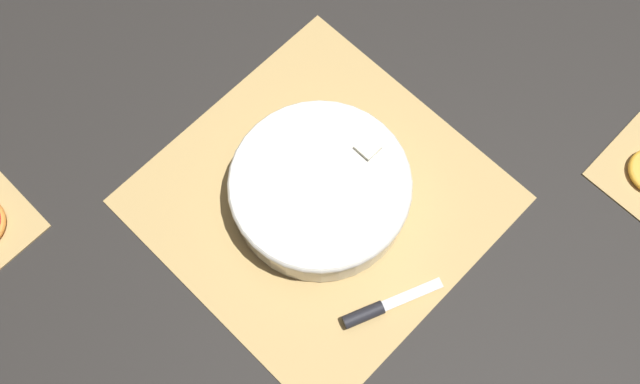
% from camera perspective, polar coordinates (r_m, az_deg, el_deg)
% --- Properties ---
extents(ground_plane, '(6.00, 6.00, 0.00)m').
position_cam_1_polar(ground_plane, '(1.04, 0.00, -0.62)').
color(ground_plane, black).
extents(bamboo_mat_center, '(0.43, 0.43, 0.01)m').
position_cam_1_polar(bamboo_mat_center, '(1.04, 0.00, -0.56)').
color(bamboo_mat_center, tan).
rests_on(bamboo_mat_center, ground_plane).
extents(fruit_salad_bowl, '(0.25, 0.25, 0.07)m').
position_cam_1_polar(fruit_salad_bowl, '(1.00, 0.02, 0.22)').
color(fruit_salad_bowl, silver).
rests_on(fruit_salad_bowl, bamboo_mat_center).
extents(paring_knife, '(0.14, 0.07, 0.02)m').
position_cam_1_polar(paring_knife, '(0.99, 3.72, -9.16)').
color(paring_knife, silver).
rests_on(paring_knife, bamboo_mat_center).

